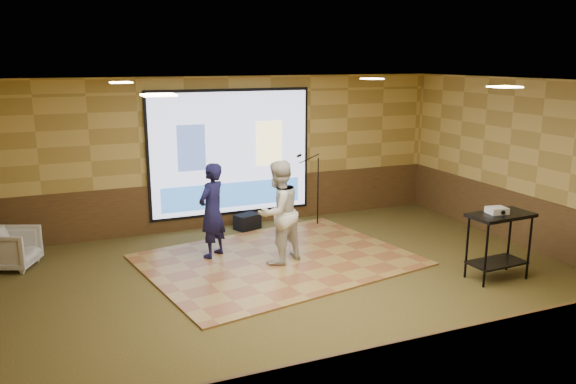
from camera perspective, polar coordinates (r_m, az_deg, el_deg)
name	(u,v)px	position (r m, az deg, el deg)	size (l,w,h in m)	color
ground	(300,286)	(8.53, 1.20, -9.54)	(9.00, 9.00, 0.00)	#333D1C
room_shell	(300,148)	(7.95, 1.28, 4.50)	(9.04, 7.04, 3.02)	tan
wainscot_back	(232,202)	(11.49, -5.75, -1.04)	(9.00, 0.04, 0.95)	#462B17
wainscot_front	(451,376)	(5.64, 16.23, -17.47)	(9.00, 0.04, 0.95)	#462B17
wainscot_right	(531,223)	(10.87, 23.44, -2.94)	(0.04, 7.00, 0.95)	#462B17
projector_screen	(231,154)	(11.24, -5.80, 3.85)	(3.32, 0.06, 2.52)	black
downlight_nw	(121,83)	(9.05, -16.62, 10.61)	(0.32, 0.32, 0.02)	beige
downlight_ne	(372,79)	(10.47, 8.53, 11.31)	(0.32, 0.32, 0.02)	beige
downlight_sw	(159,95)	(5.78, -13.02, 9.58)	(0.32, 0.32, 0.02)	beige
downlight_se	(505,87)	(7.83, 21.16, 9.93)	(0.32, 0.32, 0.02)	beige
dance_floor	(278,260)	(9.54, -1.03, -6.91)	(4.26, 3.25, 0.03)	olive
player_left	(212,210)	(9.52, -7.72, -1.87)	(0.59, 0.39, 1.62)	#14133C
player_right	(278,212)	(9.15, -0.98, -2.06)	(0.83, 0.65, 1.71)	silver
av_table	(499,232)	(9.15, 20.68, -3.86)	(0.99, 0.52, 1.04)	black
projector	(497,210)	(9.05, 20.46, -1.76)	(0.28, 0.23, 0.09)	silver
mic_stand	(315,202)	(11.40, 2.78, -1.01)	(0.59, 0.24, 1.51)	black
banquet_chair	(12,249)	(10.16, -26.20, -5.18)	(0.70, 0.72, 0.65)	gray
duffel_bag	(247,222)	(11.26, -4.16, -3.02)	(0.48, 0.32, 0.30)	black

